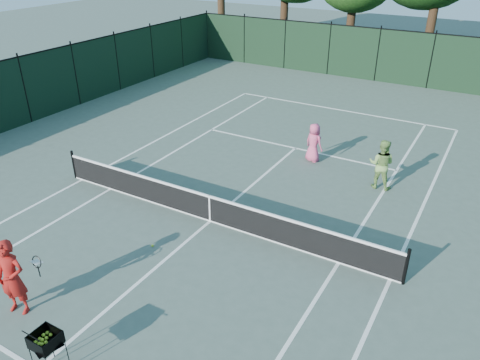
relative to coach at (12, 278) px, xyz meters
The scene contains 15 objects.
ground 5.78m from the coach, 72.26° to the left, with size 90.00×90.00×0.00m, color #4A5A50.
sideline_doubles_left 6.67m from the coach, 124.62° to the left, with size 0.10×23.77×0.01m, color white.
sideline_doubles_right 9.09m from the coach, 36.94° to the left, with size 0.10×23.77×0.01m, color white.
sideline_singles_left 6.00m from the coach, 113.65° to the left, with size 0.10×23.77×0.01m, color white.
sideline_singles_right 8.04m from the coach, 42.85° to the left, with size 0.10×23.77×0.01m, color white.
baseline_far 17.43m from the coach, 84.27° to the left, with size 10.97×0.10×0.01m, color white.
service_line_far 11.99m from the coach, 81.65° to the left, with size 8.23×0.10×0.01m, color white.
center_service_line 5.78m from the coach, 72.26° to the left, with size 0.10×12.80×0.01m, color white.
tennis_net 5.72m from the coach, 72.26° to the left, with size 11.69×0.09×1.06m.
fence_far 23.50m from the coach, 85.76° to the left, with size 24.00×0.05×3.00m, color black.
coach is the anchor object (origin of this frame).
player_pink 11.41m from the coach, 75.81° to the left, with size 0.86×0.70×1.52m.
player_green 11.63m from the coach, 61.27° to the left, with size 0.89×0.71×1.76m.
ball_hopper 2.17m from the coach, 21.36° to the right, with size 0.63×0.63×0.97m.
loose_ball_midcourt 3.78m from the coach, 73.26° to the left, with size 0.07×0.07×0.07m, color #D4F231.
Camera 1 is at (6.85, -10.03, 7.80)m, focal length 35.00 mm.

